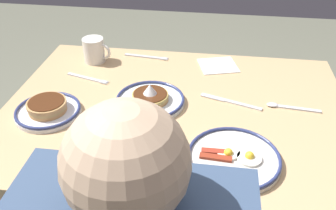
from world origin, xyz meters
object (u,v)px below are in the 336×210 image
plate_far_companion (48,109)px  fork_far (88,78)px  plate_center_pancakes (234,158)px  coffee_mug (94,50)px  tea_spoon (286,107)px  butter_knife (231,102)px  plate_near_main (150,99)px  paper_napkin (218,66)px  fork_near (147,57)px

plate_far_companion → fork_far: (-0.06, -0.25, -0.02)m
plate_center_pancakes → fork_far: plate_center_pancakes is taller
plate_far_companion → coffee_mug: coffee_mug is taller
fork_far → tea_spoon: bearing=172.6°
plate_far_companion → butter_knife: size_ratio=1.01×
plate_near_main → fork_far: size_ratio=1.33×
plate_near_main → plate_far_companion: plate_near_main is taller
paper_napkin → tea_spoon: bearing=130.9°
paper_napkin → tea_spoon: size_ratio=0.82×
plate_near_main → paper_napkin: 0.39m
coffee_mug → tea_spoon: bearing=161.9°
plate_near_main → plate_far_companion: 0.35m
coffee_mug → paper_napkin: bearing=-176.8°
fork_near → butter_knife: size_ratio=0.90×
plate_near_main → coffee_mug: 0.41m
coffee_mug → tea_spoon: coffee_mug is taller
tea_spoon → paper_napkin: bearing=-49.1°
plate_near_main → fork_near: 0.36m
plate_center_pancakes → plate_far_companion: 0.64m
plate_far_companion → tea_spoon: (-0.80, -0.15, -0.02)m
plate_center_pancakes → plate_far_companion: (0.62, -0.15, 0.01)m
plate_center_pancakes → paper_napkin: 0.58m
coffee_mug → fork_near: bearing=-162.7°
plate_near_main → tea_spoon: (-0.47, -0.04, -0.01)m
fork_far → fork_near: bearing=-131.7°
paper_napkin → tea_spoon: tea_spoon is taller
plate_center_pancakes → paper_napkin: size_ratio=1.80×
plate_center_pancakes → plate_far_companion: bearing=-13.3°
plate_far_companion → paper_napkin: 0.71m
plate_center_pancakes → butter_knife: (0.01, -0.31, -0.01)m
paper_napkin → fork_near: (0.31, -0.04, 0.00)m
fork_near → butter_knife: same height
coffee_mug → plate_near_main: bearing=135.4°
coffee_mug → fork_near: 0.23m
fork_far → butter_knife: (-0.56, 0.09, -0.00)m
plate_center_pancakes → paper_napkin: bearing=-84.2°
fork_far → butter_knife: size_ratio=0.84×
fork_near → fork_far: bearing=48.3°
plate_near_main → fork_far: plate_near_main is taller
paper_napkin → fork_near: bearing=-6.6°
plate_center_pancakes → butter_knife: 0.31m
plate_near_main → paper_napkin: size_ratio=1.63×
plate_center_pancakes → plate_far_companion: size_ratio=1.22×
butter_knife → fork_far: bearing=-9.1°
plate_far_companion → tea_spoon: 0.82m
coffee_mug → paper_napkin: 0.53m
butter_knife → tea_spoon: bearing=177.7°
plate_near_main → coffee_mug: bearing=-44.6°
tea_spoon → butter_knife: bearing=-2.3°
plate_far_companion → tea_spoon: bearing=-169.3°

